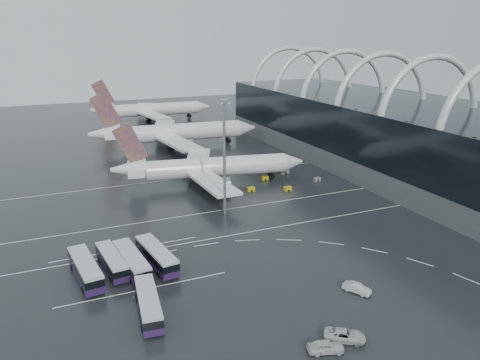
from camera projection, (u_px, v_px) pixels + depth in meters
name	position (u px, v px, depth m)	size (l,w,h in m)	color
ground	(241.00, 229.00, 98.90)	(420.00, 420.00, 0.00)	black
terminal	(407.00, 136.00, 136.26)	(42.00, 160.00, 34.90)	#57585B
lane_marking_near	(245.00, 233.00, 97.15)	(120.00, 0.25, 0.01)	silver
lane_marking_mid	(220.00, 210.00, 109.40)	(120.00, 0.25, 0.01)	silver
lane_marking_far	(185.00, 178.00, 133.91)	(120.00, 0.25, 0.01)	silver
bus_bay_line_south	(144.00, 289.00, 75.82)	(28.00, 0.25, 0.01)	silver
bus_bay_line_north	(126.00, 249.00, 89.83)	(28.00, 0.25, 0.01)	silver
airliner_main	(208.00, 168.00, 127.47)	(53.05, 45.95, 18.00)	white
airliner_gate_b	(173.00, 133.00, 168.01)	(60.63, 54.29, 21.04)	white
airliner_gate_c	(150.00, 110.00, 219.64)	(55.92, 51.59, 19.94)	white
bus_row_near_a	(85.00, 269.00, 78.53)	(4.66, 13.98, 3.38)	#241543
bus_row_near_b	(112.00, 261.00, 81.57)	(4.07, 12.54, 3.03)	#241543
bus_row_near_c	(132.00, 261.00, 81.19)	(4.38, 13.79, 3.34)	#241543
bus_row_near_d	(157.00, 255.00, 83.29)	(4.90, 13.84, 3.34)	#241543
bus_row_far_b	(148.00, 303.00, 68.77)	(4.20, 12.92, 3.12)	#241543
van_curve_a	(345.00, 335.00, 63.05)	(2.58, 5.59, 1.55)	silver
van_curve_b	(326.00, 347.00, 60.69)	(1.94, 4.83, 1.64)	silver
van_curve_c	(357.00, 288.00, 74.75)	(1.58, 4.52, 1.49)	silver
floodlight_mast	(224.00, 144.00, 102.63)	(2.00, 2.00, 26.13)	gray
gse_cart_belly_a	(288.00, 189.00, 122.94)	(1.99, 1.18, 1.09)	gold
gse_cart_belly_b	(284.00, 171.00, 137.75)	(2.51, 1.48, 1.37)	slate
gse_cart_belly_c	(251.00, 189.00, 122.52)	(1.97, 1.16, 1.07)	gold
gse_cart_belly_d	(317.00, 180.00, 130.61)	(1.94, 1.15, 1.06)	slate
gse_cart_belly_e	(265.00, 178.00, 132.02)	(1.91, 1.13, 1.04)	gold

